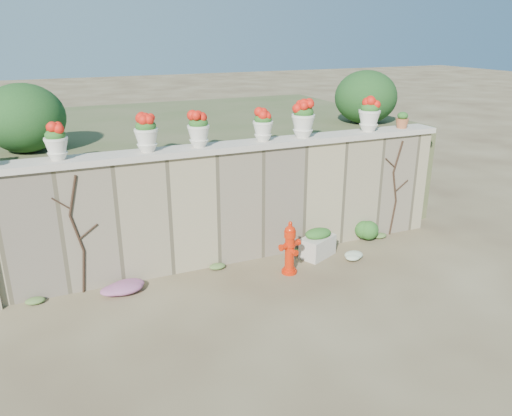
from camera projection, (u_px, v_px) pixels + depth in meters
name	position (u px, v px, depth m)	size (l,w,h in m)	color
ground	(282.00, 304.00, 7.49)	(80.00, 80.00, 0.00)	#4F3C27
stone_wall	(237.00, 205.00, 8.71)	(8.00, 0.40, 2.00)	#968864
wall_cap	(236.00, 146.00, 8.35)	(8.10, 0.52, 0.10)	beige
raised_fill	(187.00, 163.00, 11.47)	(9.00, 6.00, 2.00)	#384C23
back_shrub_left	(24.00, 118.00, 8.02)	(1.30, 1.30, 1.10)	#143814
back_shrub_right	(366.00, 97.00, 10.49)	(1.30, 1.30, 1.10)	#143814
vine_left	(78.00, 234.00, 7.52)	(0.60, 0.04, 1.91)	black
vine_right	(395.00, 187.00, 9.73)	(0.60, 0.04, 1.91)	black
fire_hydrant	(290.00, 248.00, 8.31)	(0.40, 0.29, 0.93)	red
planter_box	(318.00, 243.00, 9.01)	(0.74, 0.61, 0.54)	beige
green_shrub	(368.00, 228.00, 9.68)	(0.53, 0.47, 0.50)	#1E5119
magenta_clump	(121.00, 286.00, 7.81)	(0.81, 0.54, 0.22)	#CF29AF
white_flowers	(350.00, 256.00, 8.90)	(0.46, 0.37, 0.16)	white
urn_pot_0	(56.00, 142.00, 7.20)	(0.34, 0.34, 0.53)	silver
urn_pot_1	(146.00, 133.00, 7.68)	(0.37, 0.37, 0.58)	silver
urn_pot_2	(198.00, 130.00, 8.00)	(0.36, 0.36, 0.56)	silver
urn_pot_3	(263.00, 125.00, 8.43)	(0.34, 0.34, 0.54)	silver
urn_pot_4	(303.00, 119.00, 8.70)	(0.41, 0.41, 0.64)	silver
urn_pot_5	(369.00, 114.00, 9.22)	(0.40, 0.40, 0.63)	silver
terracotta_pot	(402.00, 121.00, 9.57)	(0.25, 0.25, 0.30)	#A95B33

